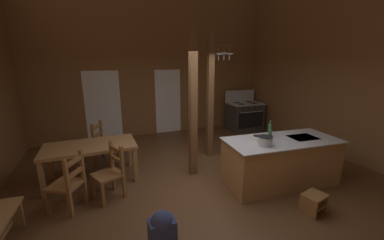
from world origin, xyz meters
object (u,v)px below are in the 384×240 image
object	(u,v)px
kitchen_island	(280,161)
stockpot_on_counter	(265,141)
ladderback_chair_at_table_end	(110,173)
bottle_short_on_counter	(270,129)
step_stool	(314,201)
dining_table	(90,149)
ladderback_chair_by_post	(103,143)
mixing_bowl_on_counter	(258,138)
bottle_tall_on_counter	(270,134)
ladderback_chair_near_window	(69,184)
backpack	(162,232)
stove_range	(244,116)

from	to	relation	value
kitchen_island	stockpot_on_counter	distance (m)	0.75
ladderback_chair_at_table_end	bottle_short_on_counter	world-z (taller)	bottle_short_on_counter
step_stool	ladderback_chair_at_table_end	size ratio (longest dim) A/B	0.43
ladderback_chair_at_table_end	bottle_short_on_counter	size ratio (longest dim) A/B	3.07
dining_table	ladderback_chair_by_post	distance (m)	0.93
kitchen_island	mixing_bowl_on_counter	xyz separation A→B (m)	(-0.45, 0.15, 0.49)
mixing_bowl_on_counter	bottle_tall_on_counter	xyz separation A→B (m)	(0.22, -0.07, 0.07)
dining_table	ladderback_chair_near_window	bearing A→B (deg)	-109.73
stockpot_on_counter	dining_table	bearing A→B (deg)	149.84
kitchen_island	step_stool	bearing A→B (deg)	-99.22
ladderback_chair_by_post	mixing_bowl_on_counter	xyz separation A→B (m)	(2.66, -2.24, 0.48)
ladderback_chair_near_window	ladderback_chair_by_post	distance (m)	1.89
stockpot_on_counter	bottle_tall_on_counter	bearing A→B (deg)	36.63
step_stool	bottle_short_on_counter	xyz separation A→B (m)	(0.10, 1.23, 0.83)
kitchen_island	ladderback_chair_near_window	world-z (taller)	ladderback_chair_near_window
kitchen_island	backpack	xyz separation A→B (m)	(-2.58, -0.85, -0.13)
bottle_short_on_counter	ladderback_chair_by_post	bearing A→B (deg)	145.47
step_stool	dining_table	bearing A→B (deg)	142.59
step_stool	stockpot_on_counter	world-z (taller)	stockpot_on_counter
kitchen_island	ladderback_chair_at_table_end	bearing A→B (deg)	166.34
kitchen_island	stockpot_on_counter	world-z (taller)	stockpot_on_counter
step_stool	ladderback_chair_near_window	xyz separation A→B (m)	(-3.54, 1.53, 0.27)
step_stool	ladderback_chair_by_post	bearing A→B (deg)	131.55
ladderback_chair_at_table_end	dining_table	bearing A→B (deg)	111.33
dining_table	kitchen_island	bearing A→B (deg)	-24.32
stove_range	ladderback_chair_by_post	distance (m)	4.71
stove_range	bottle_tall_on_counter	bearing A→B (deg)	-117.87
ladderback_chair_by_post	stockpot_on_counter	xyz separation A→B (m)	(2.59, -2.53, 0.52)
ladderback_chair_by_post	ladderback_chair_at_table_end	size ratio (longest dim) A/B	1.00
backpack	ladderback_chair_at_table_end	bearing A→B (deg)	106.73
bottle_short_on_counter	stockpot_on_counter	bearing A→B (deg)	-137.03
bottle_short_on_counter	mixing_bowl_on_counter	bearing A→B (deg)	-159.84
stove_range	mixing_bowl_on_counter	distance (m)	3.78
step_stool	ladderback_chair_at_table_end	world-z (taller)	ladderback_chair_at_table_end
mixing_bowl_on_counter	backpack	bearing A→B (deg)	-154.89
step_stool	backpack	xyz separation A→B (m)	(-2.43, 0.09, 0.14)
step_stool	ladderback_chair_at_table_end	distance (m)	3.37
stockpot_on_counter	bottle_tall_on_counter	world-z (taller)	bottle_tall_on_counter
ladderback_chair_near_window	stockpot_on_counter	world-z (taller)	stockpot_on_counter
stockpot_on_counter	mixing_bowl_on_counter	world-z (taller)	stockpot_on_counter
ladderback_chair_near_window	bottle_tall_on_counter	size ratio (longest dim) A/B	3.37
ladderback_chair_by_post	backpack	world-z (taller)	ladderback_chair_by_post
ladderback_chair_near_window	bottle_short_on_counter	size ratio (longest dim) A/B	3.07
mixing_bowl_on_counter	bottle_tall_on_counter	world-z (taller)	bottle_tall_on_counter
dining_table	backpack	xyz separation A→B (m)	(0.78, -2.37, -0.34)
kitchen_island	backpack	distance (m)	2.72
stove_range	dining_table	bearing A→B (deg)	-159.35
dining_table	ladderback_chair_at_table_end	world-z (taller)	ladderback_chair_at_table_end
ladderback_chair_at_table_end	kitchen_island	bearing A→B (deg)	-13.66
kitchen_island	mixing_bowl_on_counter	distance (m)	0.68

